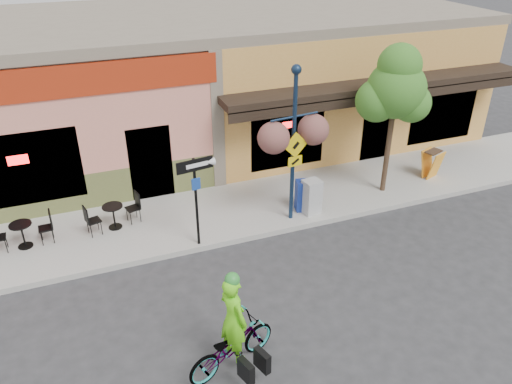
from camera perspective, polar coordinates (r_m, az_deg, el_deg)
ground at (r=12.84m, az=4.80°, el=-5.75°), size 90.00×90.00×0.00m
sidewalk at (r=14.33m, az=1.41°, el=-1.26°), size 24.00×3.00×0.15m
curb at (r=13.20m, az=3.79°, el=-4.22°), size 24.00×0.12×0.15m
building at (r=18.29m, az=-5.20°, el=12.88°), size 18.20×8.20×4.50m
bicycle at (r=9.45m, az=-2.82°, el=-17.19°), size 1.95×1.19×0.97m
cyclist_rider at (r=9.17m, az=-2.57°, el=-15.39°), size 0.60×0.74×1.76m
lamp_post at (r=12.57m, az=4.29°, el=5.17°), size 1.39×0.69×4.17m
one_way_sign at (r=11.95m, az=-6.83°, el=-1.24°), size 0.91×0.32×2.33m
cafe_set_left at (r=13.41m, az=-25.18°, el=-4.16°), size 1.45×0.77×0.85m
cafe_set_right at (r=13.39m, az=-15.99°, el=-2.38°), size 1.54×1.03×0.85m
newspaper_box_blue at (r=13.72m, az=5.40°, el=-0.38°), size 0.46×0.43×0.88m
newspaper_box_grey at (r=13.58m, az=6.35°, el=-0.54°), size 0.51×0.48×0.98m
street_tree at (r=14.45m, az=15.26°, el=7.85°), size 1.90×1.90×4.35m
sandwich_board at (r=16.27m, az=19.88°, el=2.85°), size 0.63×0.54×0.89m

